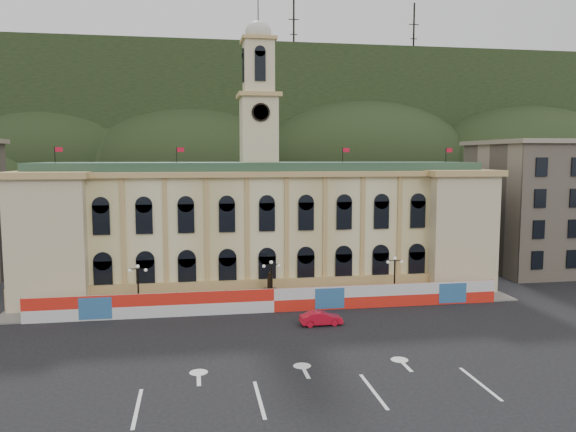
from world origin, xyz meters
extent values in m
plane|color=black|center=(0.00, 0.00, 0.00)|extent=(260.00, 260.00, 0.00)
cube|color=black|center=(0.00, 130.00, 22.00)|extent=(230.00, 70.00, 44.00)
cube|color=#595651|center=(35.00, 110.00, 30.00)|extent=(22.00, 8.00, 14.00)
cube|color=#595651|center=(-48.00, 108.00, 26.00)|extent=(16.00, 7.00, 10.00)
cylinder|color=black|center=(20.00, 115.00, 50.00)|extent=(0.50, 0.50, 20.00)
cylinder|color=black|center=(55.00, 115.00, 50.00)|extent=(0.50, 0.50, 20.00)
cube|color=beige|center=(0.00, 28.00, 7.00)|extent=(55.00, 15.00, 14.00)
cube|color=tan|center=(0.00, 20.20, 1.20)|extent=(56.00, 0.80, 2.40)
cube|color=tan|center=(0.00, 28.00, 14.30)|extent=(56.20, 16.20, 0.60)
cube|color=#2D4B37|center=(0.00, 28.00, 15.00)|extent=(53.00, 13.00, 1.20)
cube|color=beige|center=(-23.50, 27.00, 7.00)|extent=(8.00, 17.00, 14.00)
cube|color=beige|center=(23.50, 27.00, 7.00)|extent=(8.00, 17.00, 14.00)
cube|color=beige|center=(0.00, 28.00, 19.60)|extent=(4.40, 4.40, 8.00)
cube|color=tan|center=(0.00, 28.00, 23.80)|extent=(5.20, 5.20, 0.50)
cube|color=beige|center=(0.00, 28.00, 27.10)|extent=(3.60, 3.60, 6.50)
cube|color=tan|center=(0.00, 28.00, 30.50)|extent=(4.20, 4.20, 0.40)
cylinder|color=black|center=(0.00, 25.70, 21.60)|extent=(2.20, 0.20, 2.20)
ellipsoid|color=beige|center=(0.00, 28.00, 31.40)|extent=(3.20, 3.20, 2.72)
cylinder|color=black|center=(0.00, 28.00, 34.60)|extent=(0.12, 0.12, 5.00)
cube|color=tan|center=(43.00, 31.00, 9.00)|extent=(20.00, 16.00, 18.00)
cube|color=gray|center=(43.00, 31.00, 18.30)|extent=(21.00, 17.00, 0.60)
cube|color=red|center=(0.00, 15.00, 1.25)|extent=(50.00, 0.25, 2.50)
cube|color=#2D6298|center=(-18.00, 14.86, 1.25)|extent=(3.20, 0.05, 2.20)
cube|color=#2D6298|center=(6.00, 14.86, 1.25)|extent=(3.20, 0.05, 2.20)
cube|color=#2D6298|center=(20.00, 14.86, 1.25)|extent=(3.20, 0.05, 2.20)
cube|color=slate|center=(0.00, 17.75, 0.08)|extent=(56.00, 5.50, 0.16)
cube|color=#595651|center=(0.00, 18.00, 0.90)|extent=(1.40, 1.40, 1.80)
cylinder|color=black|center=(0.00, 18.00, 2.60)|extent=(0.60, 0.60, 1.60)
sphere|color=black|center=(0.00, 18.00, 3.50)|extent=(0.44, 0.44, 0.44)
cylinder|color=black|center=(-14.00, 17.00, 0.15)|extent=(0.44, 0.44, 0.30)
cylinder|color=black|center=(-14.00, 17.00, 2.40)|extent=(0.18, 0.18, 4.80)
cube|color=black|center=(-14.00, 17.00, 4.70)|extent=(1.60, 0.08, 0.08)
sphere|color=silver|center=(-14.80, 17.00, 4.55)|extent=(0.36, 0.36, 0.36)
sphere|color=silver|center=(-13.20, 17.00, 4.55)|extent=(0.36, 0.36, 0.36)
sphere|color=silver|center=(-14.00, 17.00, 4.95)|extent=(0.40, 0.40, 0.40)
cylinder|color=black|center=(0.00, 17.00, 0.15)|extent=(0.44, 0.44, 0.30)
cylinder|color=black|center=(0.00, 17.00, 2.40)|extent=(0.18, 0.18, 4.80)
cube|color=black|center=(0.00, 17.00, 4.70)|extent=(1.60, 0.08, 0.08)
sphere|color=silver|center=(-0.80, 17.00, 4.55)|extent=(0.36, 0.36, 0.36)
sphere|color=silver|center=(0.80, 17.00, 4.55)|extent=(0.36, 0.36, 0.36)
sphere|color=silver|center=(0.00, 17.00, 4.95)|extent=(0.40, 0.40, 0.40)
cylinder|color=black|center=(14.00, 17.00, 0.15)|extent=(0.44, 0.44, 0.30)
cylinder|color=black|center=(14.00, 17.00, 2.40)|extent=(0.18, 0.18, 4.80)
cube|color=black|center=(14.00, 17.00, 4.70)|extent=(1.60, 0.08, 0.08)
sphere|color=silver|center=(13.20, 17.00, 4.55)|extent=(0.36, 0.36, 0.36)
sphere|color=silver|center=(14.80, 17.00, 4.55)|extent=(0.36, 0.36, 0.36)
sphere|color=silver|center=(14.00, 17.00, 4.95)|extent=(0.40, 0.40, 0.40)
imported|color=red|center=(3.87, 9.69, 0.68)|extent=(1.64, 4.20, 1.36)
camera|label=1|loc=(-8.14, -42.09, 16.28)|focal=35.00mm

